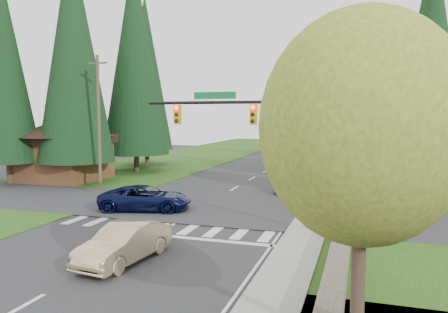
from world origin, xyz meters
The scene contains 34 objects.
ground centered at (0.00, 0.00, 0.00)m, with size 120.00×120.00×0.00m, color #28282B.
grass_east centered at (13.00, 20.00, 0.03)m, with size 14.00×110.00×0.06m, color #234B14.
grass_west centered at (-13.00, 20.00, 0.03)m, with size 14.00×110.00×0.06m, color #234B14.
cross_street centered at (0.00, 8.00, 0.00)m, with size 120.00×8.00×0.10m, color #28282B.
sidewalk_east centered at (6.90, 22.00, 0.07)m, with size 1.80×80.00×0.13m, color gray.
curb_east centered at (6.05, 22.00, 0.07)m, with size 0.20×80.00×0.13m, color gray.
stone_wall_south centered at (8.60, -3.00, 0.35)m, with size 0.70×14.00×0.70m, color #4C4438.
stone_wall_north centered at (8.60, 30.00, 0.35)m, with size 0.70×40.00×0.70m, color #4C4438.
traffic_signal centered at (4.37, 4.50, 4.98)m, with size 8.70×0.37×6.80m.
brown_building centered at (-15.00, 15.00, 3.14)m, with size 8.40×8.40×5.40m.
utility_pole centered at (-9.50, 12.00, 5.14)m, with size 1.60×0.24×10.00m.
decid_tree_0 centered at (9.20, 14.00, 5.60)m, with size 4.80×4.80×8.37m.
decid_tree_1 centered at (9.30, 21.00, 5.80)m, with size 5.20×5.20×8.80m.
decid_tree_2 centered at (9.10, 28.00, 5.93)m, with size 5.00×5.00×8.82m.
decid_tree_3 centered at (9.20, 35.00, 5.66)m, with size 5.00×5.00×8.55m.
decid_tree_4 centered at (9.30, 42.00, 6.06)m, with size 5.40×5.40×9.18m.
decid_tree_5 centered at (9.10, 49.00, 5.53)m, with size 4.80×4.80×8.30m.
decid_tree_6 centered at (9.20, 56.00, 5.86)m, with size 5.20×5.20×8.86m.
decid_tree_south centered at (9.30, -6.00, 5.27)m, with size 4.60×4.60×7.92m.
conifer_w_a centered at (-13.00, 14.00, 10.79)m, with size 6.12×6.12×19.80m.
conifer_w_b centered at (-16.00, 18.00, 9.79)m, with size 5.44×5.44×17.80m.
conifer_w_c centered at (-12.00, 22.00, 11.29)m, with size 6.46×6.46×20.80m.
conifer_w_d centered at (-18.00, 12.00, 9.29)m, with size 5.10×5.10×16.80m.
conifer_w_e centered at (-14.00, 28.00, 10.29)m, with size 5.78×5.78×18.80m.
conifer_e_a centered at (14.00, 20.00, 9.79)m, with size 5.44×5.44×17.80m.
conifer_e_b centered at (15.00, 34.00, 10.79)m, with size 6.12×6.12×19.80m.
conifer_e_c centered at (14.00, 48.00, 9.29)m, with size 5.10×5.10×16.80m.
sedan_champagne centered at (0.80, -1.92, 0.73)m, with size 1.55×4.44×1.46m, color #D4BB8D.
suv_navy centered at (-2.73, 6.38, 0.74)m, with size 2.44×5.30×1.47m, color #0A0F34.
parked_car_a centered at (4.20, 15.68, 0.76)m, with size 1.80×4.48×1.53m, color #BCBCC1.
parked_car_b centered at (4.20, 22.70, 0.78)m, with size 2.18×5.36×1.56m, color gray.
parked_car_c centered at (4.20, 33.29, 0.68)m, with size 1.45×4.15×1.37m, color #A5A5A9.
parked_car_d centered at (5.60, 42.33, 0.65)m, with size 1.52×3.79×1.29m, color silver.
parked_car_e centered at (4.55, 43.59, 0.74)m, with size 2.09×5.13×1.49m, color #A7A8AC.
Camera 1 is at (9.34, -16.15, 5.54)m, focal length 35.00 mm.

